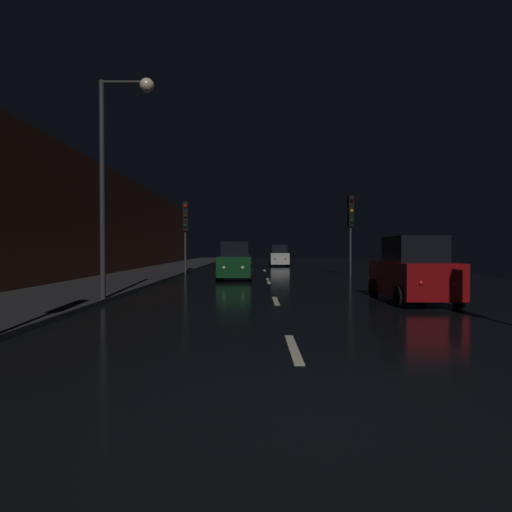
{
  "coord_description": "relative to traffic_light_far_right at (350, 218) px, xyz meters",
  "views": [
    {
      "loc": [
        -0.64,
        -4.48,
        1.73
      ],
      "look_at": [
        -0.61,
        12.39,
        1.42
      ],
      "focal_mm": 30.72,
      "sensor_mm": 36.0,
      "label": 1
    }
  ],
  "objects": [
    {
      "name": "ground",
      "position": [
        -5.22,
        1.89,
        -3.62
      ],
      "size": [
        27.43,
        84.0,
        0.02
      ],
      "primitive_type": "cube",
      "color": "black"
    },
    {
      "name": "sidewalk_left",
      "position": [
        -12.74,
        1.89,
        -3.53
      ],
      "size": [
        4.4,
        84.0,
        0.15
      ],
      "primitive_type": "cube",
      "color": "#28282B",
      "rests_on": "ground"
    },
    {
      "name": "building_facade_left",
      "position": [
        -15.34,
        -1.61,
        -0.28
      ],
      "size": [
        0.8,
        63.0,
        6.67
      ],
      "primitive_type": "cube",
      "color": "#472319",
      "rests_on": "ground"
    },
    {
      "name": "lane_centerline",
      "position": [
        -5.22,
        -6.89,
        -3.6
      ],
      "size": [
        0.16,
        28.14,
        0.01
      ],
      "color": "beige",
      "rests_on": "ground"
    },
    {
      "name": "traffic_light_far_right",
      "position": [
        0.0,
        0.0,
        0.0
      ],
      "size": [
        0.36,
        0.48,
        4.96
      ],
      "rotation": [
        0.0,
        0.0,
        -1.41
      ],
      "color": "#38383A",
      "rests_on": "ground"
    },
    {
      "name": "traffic_light_far_left",
      "position": [
        -10.43,
        1.16,
        -0.19
      ],
      "size": [
        0.37,
        0.48,
        4.73
      ],
      "rotation": [
        0.0,
        0.0,
        -1.36
      ],
      "color": "#38383A",
      "rests_on": "ground"
    },
    {
      "name": "streetlamp_overhead",
      "position": [
        -10.17,
        -13.49,
        1.04
      ],
      "size": [
        1.7,
        0.44,
        6.97
      ],
      "color": "#2D2D30",
      "rests_on": "ground"
    },
    {
      "name": "car_approaching_headlights",
      "position": [
        -7.01,
        -3.09,
        -2.66
      ],
      "size": [
        1.9,
        4.12,
        2.07
      ],
      "rotation": [
        0.0,
        0.0,
        -1.57
      ],
      "color": "#0F3819",
      "rests_on": "ground"
    },
    {
      "name": "car_distant_taillights",
      "position": [
        -3.67,
        14.41,
        -2.68
      ],
      "size": [
        1.86,
        4.04,
        2.03
      ],
      "rotation": [
        0.0,
        0.0,
        1.57
      ],
      "color": "silver",
      "rests_on": "ground"
    },
    {
      "name": "car_parked_right_near",
      "position": [
        -0.8,
        -12.98,
        -2.65
      ],
      "size": [
        1.93,
        4.18,
        2.11
      ],
      "rotation": [
        0.0,
        0.0,
        1.57
      ],
      "color": "maroon",
      "rests_on": "ground"
    }
  ]
}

